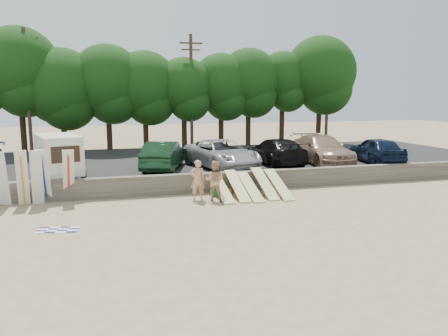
{
  "coord_description": "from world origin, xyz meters",
  "views": [
    {
      "loc": [
        -4.91,
        -18.5,
        4.86
      ],
      "look_at": [
        1.08,
        3.0,
        1.22
      ],
      "focal_mm": 35.0,
      "sensor_mm": 36.0,
      "label": 1
    }
  ],
  "objects_px": {
    "car_4": "(322,149)",
    "cooler": "(214,193)",
    "beachgoer_b": "(215,181)",
    "car_3": "(276,151)",
    "car_2": "(222,154)",
    "car_5": "(376,150)",
    "car_1": "(163,155)",
    "box_trailer": "(58,154)",
    "beachgoer_a": "(197,180)"
  },
  "relations": [
    {
      "from": "car_3",
      "to": "car_5",
      "type": "bearing_deg",
      "value": 168.62
    },
    {
      "from": "car_4",
      "to": "car_2",
      "type": "bearing_deg",
      "value": -175.21
    },
    {
      "from": "beachgoer_a",
      "to": "car_1",
      "type": "bearing_deg",
      "value": -76.23
    },
    {
      "from": "car_2",
      "to": "car_3",
      "type": "distance_m",
      "value": 3.63
    },
    {
      "from": "box_trailer",
      "to": "cooler",
      "type": "relative_size",
      "value": 10.19
    },
    {
      "from": "car_4",
      "to": "cooler",
      "type": "xyz_separation_m",
      "value": [
        -8.19,
        -4.43,
        -1.41
      ]
    },
    {
      "from": "car_3",
      "to": "car_4",
      "type": "relative_size",
      "value": 0.93
    },
    {
      "from": "car_3",
      "to": "car_4",
      "type": "distance_m",
      "value": 3.05
    },
    {
      "from": "box_trailer",
      "to": "car_5",
      "type": "height_order",
      "value": "box_trailer"
    },
    {
      "from": "car_1",
      "to": "car_3",
      "type": "distance_m",
      "value": 7.03
    },
    {
      "from": "car_3",
      "to": "cooler",
      "type": "distance_m",
      "value": 7.07
    },
    {
      "from": "car_2",
      "to": "beachgoer_a",
      "type": "relative_size",
      "value": 3.08
    },
    {
      "from": "car_1",
      "to": "cooler",
      "type": "bearing_deg",
      "value": 131.0
    },
    {
      "from": "car_2",
      "to": "car_5",
      "type": "xyz_separation_m",
      "value": [
        10.02,
        -0.74,
        -0.0
      ]
    },
    {
      "from": "car_5",
      "to": "car_3",
      "type": "bearing_deg",
      "value": -2.16
    },
    {
      "from": "car_3",
      "to": "beachgoer_a",
      "type": "relative_size",
      "value": 2.89
    },
    {
      "from": "box_trailer",
      "to": "car_5",
      "type": "bearing_deg",
      "value": -14.64
    },
    {
      "from": "car_3",
      "to": "beachgoer_b",
      "type": "xyz_separation_m",
      "value": [
        -5.35,
        -5.49,
        -0.55
      ]
    },
    {
      "from": "beachgoer_a",
      "to": "car_3",
      "type": "bearing_deg",
      "value": -136.08
    },
    {
      "from": "car_3",
      "to": "car_1",
      "type": "bearing_deg",
      "value": -0.91
    },
    {
      "from": "car_4",
      "to": "car_5",
      "type": "relative_size",
      "value": 1.23
    },
    {
      "from": "box_trailer",
      "to": "car_4",
      "type": "relative_size",
      "value": 0.65
    },
    {
      "from": "car_4",
      "to": "cooler",
      "type": "height_order",
      "value": "car_4"
    },
    {
      "from": "car_4",
      "to": "beachgoer_b",
      "type": "height_order",
      "value": "car_4"
    },
    {
      "from": "car_4",
      "to": "car_3",
      "type": "bearing_deg",
      "value": 179.41
    },
    {
      "from": "car_1",
      "to": "car_2",
      "type": "distance_m",
      "value": 3.43
    },
    {
      "from": "beachgoer_a",
      "to": "beachgoer_b",
      "type": "distance_m",
      "value": 0.82
    },
    {
      "from": "cooler",
      "to": "car_5",
      "type": "bearing_deg",
      "value": 17.46
    },
    {
      "from": "car_3",
      "to": "beachgoer_a",
      "type": "height_order",
      "value": "car_3"
    },
    {
      "from": "car_5",
      "to": "beachgoer_a",
      "type": "height_order",
      "value": "car_5"
    },
    {
      "from": "box_trailer",
      "to": "car_1",
      "type": "xyz_separation_m",
      "value": [
        5.55,
        1.45,
        -0.43
      ]
    },
    {
      "from": "car_4",
      "to": "cooler",
      "type": "relative_size",
      "value": 15.78
    },
    {
      "from": "car_3",
      "to": "box_trailer",
      "type": "bearing_deg",
      "value": 5.33
    },
    {
      "from": "beachgoer_b",
      "to": "car_2",
      "type": "bearing_deg",
      "value": -81.64
    },
    {
      "from": "car_3",
      "to": "car_5",
      "type": "relative_size",
      "value": 1.15
    },
    {
      "from": "car_2",
      "to": "beachgoer_b",
      "type": "relative_size",
      "value": 3.12
    },
    {
      "from": "car_2",
      "to": "beachgoer_a",
      "type": "height_order",
      "value": "car_2"
    },
    {
      "from": "car_4",
      "to": "beachgoer_a",
      "type": "bearing_deg",
      "value": -147.87
    },
    {
      "from": "beachgoer_b",
      "to": "cooler",
      "type": "xyz_separation_m",
      "value": [
        0.19,
        0.84,
        -0.8
      ]
    },
    {
      "from": "car_4",
      "to": "box_trailer",
      "type": "bearing_deg",
      "value": -171.53
    },
    {
      "from": "car_2",
      "to": "beachgoer_b",
      "type": "xyz_separation_m",
      "value": [
        -1.74,
        -5.13,
        -0.57
      ]
    },
    {
      "from": "car_2",
      "to": "car_3",
      "type": "bearing_deg",
      "value": -7.46
    },
    {
      "from": "box_trailer",
      "to": "cooler",
      "type": "bearing_deg",
      "value": -38.69
    },
    {
      "from": "car_3",
      "to": "cooler",
      "type": "relative_size",
      "value": 14.7
    },
    {
      "from": "beachgoer_b",
      "to": "cooler",
      "type": "bearing_deg",
      "value": -75.96
    },
    {
      "from": "car_3",
      "to": "beachgoer_b",
      "type": "height_order",
      "value": "car_3"
    },
    {
      "from": "car_2",
      "to": "cooler",
      "type": "height_order",
      "value": "car_2"
    },
    {
      "from": "car_1",
      "to": "cooler",
      "type": "height_order",
      "value": "car_1"
    },
    {
      "from": "car_3",
      "to": "beachgoer_b",
      "type": "distance_m",
      "value": 7.69
    },
    {
      "from": "car_1",
      "to": "cooler",
      "type": "distance_m",
      "value": 5.12
    }
  ]
}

